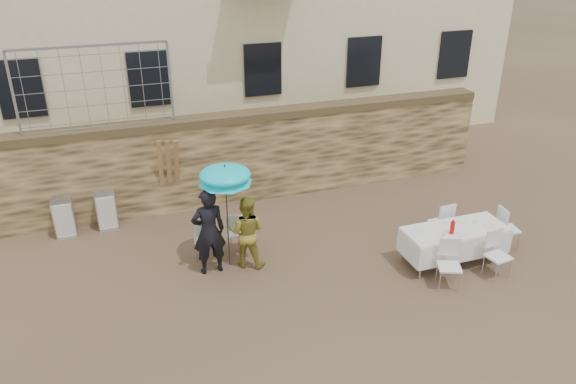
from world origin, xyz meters
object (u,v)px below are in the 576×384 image
object	(u,v)px
table_chair_side	(508,228)
chair_stack_right	(106,207)
umbrella	(225,178)
table_chair_back	(441,222)
man_suit	(209,232)
couple_chair_left	(205,237)
chair_stack_left	(64,213)
banquet_table	(456,230)
table_chair_front_right	(498,255)
couple_chair_right	(238,231)
woman_dress	(247,232)
soda_bottle	(452,228)
table_chair_front_left	(449,266)

from	to	relation	value
table_chair_side	chair_stack_right	bearing A→B (deg)	72.50
umbrella	table_chair_back	distance (m)	4.80
umbrella	man_suit	bearing A→B (deg)	-165.96
couple_chair_left	chair_stack_left	world-z (taller)	couple_chair_left
banquet_table	chair_stack_left	xyz separation A→B (m)	(-7.49, 3.88, -0.27)
couple_chair_left	table_chair_front_right	world-z (taller)	same
man_suit	banquet_table	world-z (taller)	man_suit
couple_chair_right	man_suit	bearing A→B (deg)	60.16
table_chair_front_right	table_chair_side	xyz separation A→B (m)	(0.90, 0.85, 0.00)
man_suit	chair_stack_right	distance (m)	3.24
couple_chair_left	table_chair_back	xyz separation A→B (m)	(4.95, -1.00, 0.00)
table_chair_front_right	chair_stack_left	distance (m)	9.23
woman_dress	chair_stack_left	world-z (taller)	woman_dress
table_chair_front_right	chair_stack_right	bearing A→B (deg)	139.14
soda_bottle	table_chair_side	world-z (taller)	soda_bottle
couple_chair_left	table_chair_front_left	size ratio (longest dim) A/B	1.00
table_chair_side	couple_chair_left	bearing A→B (deg)	82.37
banquet_table	chair_stack_left	size ratio (longest dim) A/B	2.28
couple_chair_left	chair_stack_left	bearing A→B (deg)	-29.26
man_suit	couple_chair_right	distance (m)	0.99
soda_bottle	chair_stack_right	size ratio (longest dim) A/B	0.28
soda_bottle	table_chair_front_left	xyz separation A→B (m)	(-0.40, -0.60, -0.43)
woman_dress	umbrella	size ratio (longest dim) A/B	0.74
woman_dress	table_chair_back	size ratio (longest dim) A/B	1.57
umbrella	couple_chair_right	world-z (taller)	umbrella
man_suit	table_chair_side	size ratio (longest dim) A/B	1.88
couple_chair_right	soda_bottle	distance (m)	4.33
couple_chair_right	chair_stack_right	world-z (taller)	couple_chair_right
chair_stack_left	chair_stack_right	xyz separation A→B (m)	(0.90, 0.00, 0.00)
banquet_table	table_chair_back	distance (m)	0.86
soda_bottle	man_suit	bearing A→B (deg)	162.94
banquet_table	table_chair_side	world-z (taller)	table_chair_side
soda_bottle	woman_dress	bearing A→B (deg)	159.82
table_chair_front_right	banquet_table	bearing A→B (deg)	115.95
woman_dress	banquet_table	size ratio (longest dim) A/B	0.72
woman_dress	chair_stack_right	bearing A→B (deg)	-16.85
banquet_table	table_chair_front_left	distance (m)	0.99
woman_dress	table_chair_front_right	xyz separation A→B (m)	(4.50, -2.00, -0.28)
couple_chair_left	table_chair_back	distance (m)	5.04
umbrella	banquet_table	xyz separation A→B (m)	(4.35, -1.35, -1.21)
table_chair_front_left	table_chair_back	xyz separation A→B (m)	(0.80, 1.55, 0.00)
woman_dress	table_chair_front_right	size ratio (longest dim) A/B	1.57
man_suit	table_chair_side	xyz separation A→B (m)	(6.15, -1.15, -0.42)
woman_dress	table_chair_front_left	world-z (taller)	woman_dress
chair_stack_right	table_chair_front_left	bearing A→B (deg)	-37.67
couple_chair_right	chair_stack_left	size ratio (longest dim) A/B	1.04
man_suit	table_chair_back	xyz separation A→B (m)	(4.95, -0.45, -0.42)
table_chair_front_right	couple_chair_left	bearing A→B (deg)	146.38
couple_chair_left	banquet_table	size ratio (longest dim) A/B	0.46
chair_stack_left	chair_stack_right	size ratio (longest dim) A/B	1.00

